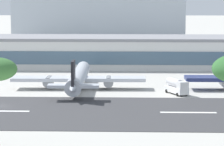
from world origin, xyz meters
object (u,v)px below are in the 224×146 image
Objects in this scene: distant_hotel_block at (99,4)px; airliner_black_tail_gate_1 at (78,78)px; terminal_building at (94,51)px; service_fuel_truck_1 at (176,86)px.

airliner_black_tail_gate_1 is (4.74, -173.58, -17.97)m from distant_hotel_block.
terminal_building is 3.72× the size of airliner_black_tail_gate_1.
service_fuel_truck_1 is at bearing -66.73° from terminal_building.
airliner_black_tail_gate_1 is 5.19× the size of service_fuel_truck_1.
airliner_black_tail_gate_1 reaches higher than service_fuel_truck_1.
terminal_building reaches higher than service_fuel_truck_1.
terminal_building is 122.84m from distant_hotel_block.
service_fuel_truck_1 is (25.24, -58.70, -3.37)m from terminal_building.
terminal_building is 1.79× the size of distant_hotel_block.
distant_hotel_block reaches higher than airliner_black_tail_gate_1.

